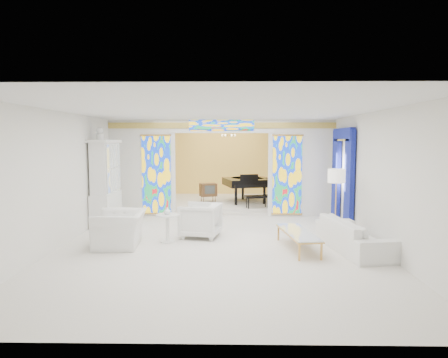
{
  "coord_description": "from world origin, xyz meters",
  "views": [
    {
      "loc": [
        0.29,
        -10.43,
        2.36
      ],
      "look_at": [
        0.1,
        0.2,
        1.33
      ],
      "focal_mm": 32.0,
      "sensor_mm": 36.0,
      "label": 1
    }
  ],
  "objects_px": {
    "armchair_left": "(120,229)",
    "grand_piano": "(247,182)",
    "coffee_table": "(298,233)",
    "sofa": "(354,235)",
    "tv_console": "(208,190)",
    "armchair_right": "(200,220)",
    "china_cabinet": "(106,183)"
  },
  "relations": [
    {
      "from": "armchair_right",
      "to": "coffee_table",
      "type": "bearing_deg",
      "value": 75.25
    },
    {
      "from": "coffee_table",
      "to": "china_cabinet",
      "type": "bearing_deg",
      "value": 153.23
    },
    {
      "from": "armchair_left",
      "to": "grand_piano",
      "type": "relative_size",
      "value": 0.43
    },
    {
      "from": "sofa",
      "to": "china_cabinet",
      "type": "bearing_deg",
      "value": 58.69
    },
    {
      "from": "coffee_table",
      "to": "grand_piano",
      "type": "height_order",
      "value": "grand_piano"
    },
    {
      "from": "china_cabinet",
      "to": "grand_piano",
      "type": "bearing_deg",
      "value": 38.28
    },
    {
      "from": "tv_console",
      "to": "sofa",
      "type": "bearing_deg",
      "value": -78.77
    },
    {
      "from": "armchair_right",
      "to": "china_cabinet",
      "type": "bearing_deg",
      "value": -105.92
    },
    {
      "from": "china_cabinet",
      "to": "armchair_left",
      "type": "relative_size",
      "value": 2.26
    },
    {
      "from": "armchair_left",
      "to": "grand_piano",
      "type": "distance_m",
      "value": 6.36
    },
    {
      "from": "tv_console",
      "to": "coffee_table",
      "type": "bearing_deg",
      "value": -88.3
    },
    {
      "from": "china_cabinet",
      "to": "coffee_table",
      "type": "xyz_separation_m",
      "value": [
        4.97,
        -2.51,
        -0.81
      ]
    },
    {
      "from": "coffee_table",
      "to": "grand_piano",
      "type": "distance_m",
      "value": 5.83
    },
    {
      "from": "china_cabinet",
      "to": "sofa",
      "type": "height_order",
      "value": "china_cabinet"
    },
    {
      "from": "armchair_right",
      "to": "coffee_table",
      "type": "height_order",
      "value": "armchair_right"
    },
    {
      "from": "armchair_left",
      "to": "grand_piano",
      "type": "bearing_deg",
      "value": 146.69
    },
    {
      "from": "china_cabinet",
      "to": "sofa",
      "type": "distance_m",
      "value": 6.73
    },
    {
      "from": "china_cabinet",
      "to": "tv_console",
      "type": "bearing_deg",
      "value": 48.85
    },
    {
      "from": "armchair_left",
      "to": "grand_piano",
      "type": "xyz_separation_m",
      "value": [
        3.07,
        5.55,
        0.48
      ]
    },
    {
      "from": "sofa",
      "to": "grand_piano",
      "type": "distance_m",
      "value": 6.17
    },
    {
      "from": "grand_piano",
      "to": "china_cabinet",
      "type": "bearing_deg",
      "value": -156.61
    },
    {
      "from": "armchair_left",
      "to": "coffee_table",
      "type": "xyz_separation_m",
      "value": [
        3.94,
        -0.19,
        -0.03
      ]
    },
    {
      "from": "armchair_right",
      "to": "tv_console",
      "type": "bearing_deg",
      "value": -167.83
    },
    {
      "from": "armchair_right",
      "to": "sofa",
      "type": "distance_m",
      "value": 3.59
    },
    {
      "from": "armchair_right",
      "to": "tv_console",
      "type": "distance_m",
      "value": 4.51
    },
    {
      "from": "tv_console",
      "to": "china_cabinet",
      "type": "bearing_deg",
      "value": -151.56
    },
    {
      "from": "sofa",
      "to": "tv_console",
      "type": "distance_m",
      "value": 6.62
    },
    {
      "from": "armchair_left",
      "to": "coffee_table",
      "type": "distance_m",
      "value": 3.94
    },
    {
      "from": "armchair_left",
      "to": "grand_piano",
      "type": "height_order",
      "value": "grand_piano"
    },
    {
      "from": "china_cabinet",
      "to": "armchair_right",
      "type": "distance_m",
      "value": 3.19
    },
    {
      "from": "sofa",
      "to": "grand_piano",
      "type": "height_order",
      "value": "grand_piano"
    },
    {
      "from": "armchair_right",
      "to": "grand_piano",
      "type": "height_order",
      "value": "grand_piano"
    }
  ]
}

